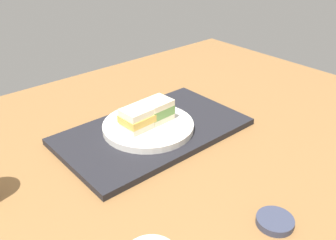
% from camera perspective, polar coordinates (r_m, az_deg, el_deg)
% --- Properties ---
extents(ground_plane, '(1.40, 1.00, 0.03)m').
position_cam_1_polar(ground_plane, '(0.91, -0.36, -3.24)').
color(ground_plane, brown).
extents(serving_tray, '(0.46, 0.27, 0.02)m').
position_cam_1_polar(serving_tray, '(0.90, -2.33, -1.76)').
color(serving_tray, black).
rests_on(serving_tray, ground_plane).
extents(sandwich_plate, '(0.22, 0.22, 0.02)m').
position_cam_1_polar(sandwich_plate, '(0.89, -3.11, -0.98)').
color(sandwich_plate, silver).
rests_on(sandwich_plate, serving_tray).
extents(sandwich_near, '(0.07, 0.06, 0.05)m').
position_cam_1_polar(sandwich_near, '(0.89, -1.51, 1.66)').
color(sandwich_near, beige).
rests_on(sandwich_near, sandwich_plate).
extents(sandwich_far, '(0.07, 0.06, 0.05)m').
position_cam_1_polar(sandwich_far, '(0.86, -4.89, 0.23)').
color(sandwich_far, '#EFE5C1').
rests_on(sandwich_far, sandwich_plate).
extents(small_sauce_dish, '(0.07, 0.07, 0.01)m').
position_cam_1_polar(small_sauce_dish, '(0.68, 16.39, -14.97)').
color(small_sauce_dish, '#33384C').
rests_on(small_sauce_dish, ground_plane).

